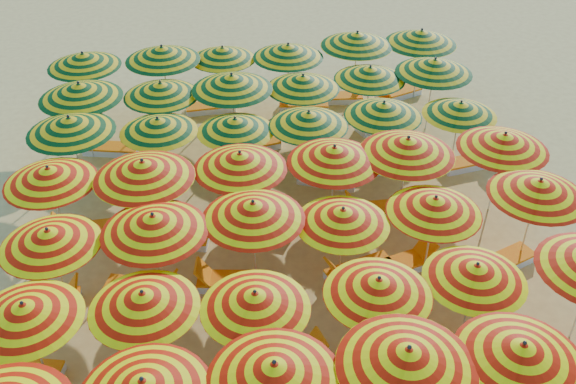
{
  "coord_description": "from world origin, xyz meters",
  "views": [
    {
      "loc": [
        -1.7,
        -12.15,
        10.92
      ],
      "look_at": [
        0.0,
        0.5,
        1.6
      ],
      "focal_mm": 40.0,
      "sensor_mm": 36.0,
      "label": 1
    }
  ],
  "objects_px": {
    "umbrella_43": "(162,53)",
    "umbrella_23": "(539,188)",
    "umbrella_9": "(408,358)",
    "umbrella_18": "(49,238)",
    "umbrella_12": "(25,312)",
    "umbrella_19": "(154,223)",
    "umbrella_26": "(240,161)",
    "umbrella_33": "(309,119)",
    "umbrella_38": "(232,82)",
    "lounger_10": "(287,365)",
    "umbrella_46": "(357,39)",
    "lounger_28": "(212,107)",
    "lounger_15": "(358,271)",
    "lounger_9": "(18,371)",
    "umbrella_47": "(421,37)",
    "lounger_14": "(231,281)",
    "lounger_17": "(502,262)",
    "umbrella_41": "(434,66)",
    "umbrella_21": "(343,216)",
    "lounger_25": "(110,148)",
    "beachgoer_b": "(326,220)",
    "lounger_27": "(379,124)",
    "lounger_11": "(392,343)",
    "lounger_29": "(302,105)",
    "umbrella_31": "(158,125)",
    "lounger_12": "(45,302)",
    "umbrella_36": "(80,91)",
    "lounger_20": "(262,224)",
    "umbrella_22": "(435,205)",
    "lounger_19": "(174,239)",
    "lounger_13": "(143,289)",
    "umbrella_44": "(223,53)",
    "umbrella_37": "(161,89)",
    "lounger_21": "(375,210)",
    "umbrella_20": "(253,211)",
    "umbrella_10": "(522,353)",
    "lounger_16": "(402,264)",
    "umbrella_29": "(504,141)",
    "umbrella_42": "(83,60)",
    "umbrella_45": "(288,51)",
    "umbrella_14": "(255,300)",
    "lounger_30": "(340,97)",
    "lounger_26": "(252,145)",
    "lounger_24": "(470,162)",
    "umbrella_13": "(143,300)",
    "lounger_31": "(397,93)",
    "lounger_23": "(362,168)",
    "umbrella_35": "(460,109)",
    "umbrella_25": "(143,169)",
    "umbrella_16": "(476,272)",
    "umbrella_8": "(274,372)"
  },
  "relations": [
    {
      "from": "umbrella_47",
      "to": "lounger_23",
      "type": "xyz_separation_m",
      "value": [
        -2.94,
        -4.46,
        -2.15
      ]
    },
    {
      "from": "umbrella_26",
      "to": "umbrella_44",
      "type": "distance_m",
      "value": 6.81
    },
    {
      "from": "umbrella_19",
      "to": "umbrella_26",
      "type": "relative_size",
      "value": 1.09
    },
    {
      "from": "lounger_12",
      "to": "lounger_25",
      "type": "relative_size",
      "value": 0.97
    },
    {
      "from": "umbrella_13",
      "to": "umbrella_33",
      "type": "distance_m",
      "value": 7.63
    },
    {
      "from": "umbrella_31",
      "to": "lounger_29",
      "type": "distance_m",
      "value": 6.43
    },
    {
      "from": "umbrella_46",
      "to": "umbrella_9",
      "type": "bearing_deg",
      "value": -99.01
    },
    {
      "from": "umbrella_47",
      "to": "lounger_14",
      "type": "relative_size",
      "value": 1.78
    },
    {
      "from": "lounger_13",
      "to": "lounger_17",
      "type": "height_order",
      "value": "same"
    },
    {
      "from": "umbrella_10",
      "to": "umbrella_14",
      "type": "bearing_deg",
      "value": 155.59
    },
    {
      "from": "umbrella_41",
      "to": "umbrella_47",
      "type": "xyz_separation_m",
      "value": [
        0.25,
        2.22,
        0.04
      ]
    },
    {
      "from": "umbrella_16",
      "to": "lounger_24",
      "type": "xyz_separation_m",
      "value": [
        2.65,
        6.5,
        -1.83
      ]
    },
    {
      "from": "umbrella_23",
      "to": "umbrella_46",
      "type": "xyz_separation_m",
      "value": [
        -2.37,
        8.81,
        0.14
      ]
    },
    {
      "from": "umbrella_36",
      "to": "lounger_31",
      "type": "relative_size",
      "value": 1.71
    },
    {
      "from": "umbrella_36",
      "to": "lounger_20",
      "type": "distance_m",
      "value": 6.79
    },
    {
      "from": "umbrella_18",
      "to": "umbrella_12",
      "type": "bearing_deg",
      "value": -93.01
    },
    {
      "from": "umbrella_22",
      "to": "lounger_19",
      "type": "relative_size",
      "value": 1.61
    },
    {
      "from": "umbrella_42",
      "to": "umbrella_12",
      "type": "bearing_deg",
      "value": -88.97
    },
    {
      "from": "umbrella_23",
      "to": "lounger_16",
      "type": "distance_m",
      "value": 3.67
    },
    {
      "from": "lounger_28",
      "to": "umbrella_23",
      "type": "bearing_deg",
      "value": -54.18
    },
    {
      "from": "umbrella_20",
      "to": "lounger_14",
      "type": "height_order",
      "value": "umbrella_20"
    },
    {
      "from": "umbrella_29",
      "to": "umbrella_38",
      "type": "height_order",
      "value": "umbrella_38"
    },
    {
      "from": "lounger_15",
      "to": "lounger_9",
      "type": "bearing_deg",
      "value": -2.56
    },
    {
      "from": "lounger_11",
      "to": "lounger_29",
      "type": "relative_size",
      "value": 1.01
    },
    {
      "from": "umbrella_43",
      "to": "umbrella_23",
      "type": "bearing_deg",
      "value": -44.03
    },
    {
      "from": "lounger_15",
      "to": "umbrella_41",
      "type": "bearing_deg",
      "value": -137.39
    },
    {
      "from": "umbrella_38",
      "to": "lounger_10",
      "type": "xyz_separation_m",
      "value": [
        0.48,
        -8.88,
        -2.13
      ]
    },
    {
      "from": "lounger_11",
      "to": "lounger_23",
      "type": "distance_m",
      "value": 6.75
    },
    {
      "from": "lounger_25",
      "to": "beachgoer_b",
      "type": "distance_m",
      "value": 7.87
    },
    {
      "from": "umbrella_35",
      "to": "lounger_26",
      "type": "distance_m",
      "value": 6.46
    },
    {
      "from": "umbrella_26",
      "to": "lounger_26",
      "type": "relative_size",
      "value": 1.59
    },
    {
      "from": "umbrella_13",
      "to": "umbrella_47",
      "type": "relative_size",
      "value": 0.88
    },
    {
      "from": "umbrella_18",
      "to": "umbrella_33",
      "type": "bearing_deg",
      "value": 33.86
    },
    {
      "from": "umbrella_21",
      "to": "umbrella_38",
      "type": "distance_m",
      "value": 6.79
    },
    {
      "from": "umbrella_9",
      "to": "umbrella_45",
      "type": "xyz_separation_m",
      "value": [
        -0.3,
        12.94,
        -0.09
      ]
    },
    {
      "from": "umbrella_41",
      "to": "umbrella_47",
      "type": "distance_m",
      "value": 2.23
    },
    {
      "from": "umbrella_25",
      "to": "lounger_21",
      "type": "bearing_deg",
      "value": 3.93
    },
    {
      "from": "lounger_16",
      "to": "umbrella_29",
      "type": "bearing_deg",
      "value": 16.59
    },
    {
      "from": "lounger_9",
      "to": "umbrella_9",
      "type": "bearing_deg",
      "value": 175.35
    },
    {
      "from": "lounger_17",
      "to": "lounger_15",
      "type": "bearing_deg",
      "value": -25.21
    },
    {
      "from": "lounger_11",
      "to": "lounger_12",
      "type": "bearing_deg",
      "value": -3.18
    },
    {
      "from": "umbrella_37",
      "to": "lounger_24",
      "type": "relative_size",
      "value": 1.57
    },
    {
      "from": "umbrella_37",
      "to": "lounger_21",
      "type": "distance_m",
      "value": 7.29
    },
    {
      "from": "lounger_21",
      "to": "umbrella_26",
      "type": "bearing_deg",
      "value": 4.08
    },
    {
      "from": "umbrella_38",
      "to": "lounger_15",
      "type": "height_order",
      "value": "umbrella_38"
    },
    {
      "from": "umbrella_38",
      "to": "lounger_27",
      "type": "bearing_deg",
      "value": 6.61
    },
    {
      "from": "umbrella_8",
      "to": "umbrella_31",
      "type": "bearing_deg",
      "value": 103.94
    },
    {
      "from": "umbrella_9",
      "to": "umbrella_18",
      "type": "height_order",
      "value": "umbrella_9"
    },
    {
      "from": "umbrella_10",
      "to": "umbrella_19",
      "type": "height_order",
      "value": "umbrella_19"
    },
    {
      "from": "umbrella_14",
      "to": "lounger_30",
      "type": "bearing_deg",
      "value": 70.53
    }
  ]
}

